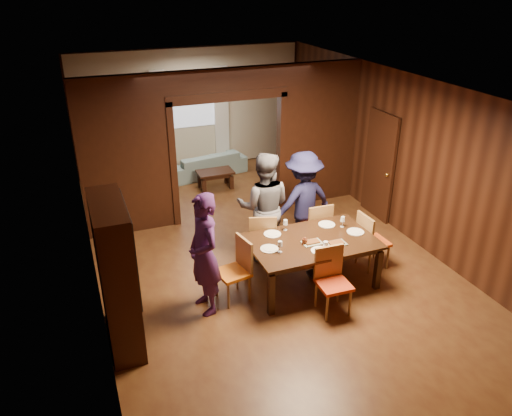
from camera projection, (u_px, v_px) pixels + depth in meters
name	position (u px, v px, depth m)	size (l,w,h in m)	color
floor	(259.00, 251.00, 8.79)	(9.00, 9.00, 0.00)	#4E2716
ceiling	(260.00, 85.00, 7.54)	(5.50, 9.00, 0.02)	silver
room_walls	(224.00, 138.00, 9.73)	(5.52, 9.01, 2.90)	black
person_purple	(204.00, 255.00, 6.91)	(0.66, 0.43, 1.81)	#451E59
person_grey	(264.00, 207.00, 8.21)	(0.92, 0.71, 1.89)	#535259
person_navy	(303.00, 201.00, 8.57)	(1.14, 0.66, 1.77)	#17173B
sofa	(206.00, 164.00, 11.96)	(1.89, 0.74, 0.55)	#80A3A8
serving_bowl	(318.00, 234.00, 7.68)	(0.29, 0.29, 0.07)	black
dining_table	(311.00, 261.00, 7.74)	(1.93, 1.20, 0.76)	black
coffee_table	(215.00, 179.00, 11.26)	(0.80, 0.50, 0.40)	black
chair_left	(233.00, 271.00, 7.31)	(0.44, 0.44, 0.97)	orange
chair_right	(374.00, 240.00, 8.14)	(0.44, 0.44, 0.97)	#E24F15
chair_far_l	(262.00, 238.00, 8.20)	(0.44, 0.44, 0.97)	#D24113
chair_far_r	(315.00, 227.00, 8.55)	(0.44, 0.44, 0.97)	red
chair_near	(334.00, 283.00, 7.03)	(0.44, 0.44, 0.97)	red
hutch	(116.00, 275.00, 6.27)	(0.40, 1.20, 2.00)	black
door_right	(379.00, 166.00, 9.64)	(0.06, 0.90, 2.10)	black
window_far	(190.00, 100.00, 11.79)	(1.20, 0.03, 1.30)	silver
curtain_left	(161.00, 122.00, 11.70)	(0.35, 0.06, 2.40)	white
curtain_right	(222.00, 116.00, 12.20)	(0.35, 0.06, 2.40)	white
plate_left	(269.00, 249.00, 7.33)	(0.27, 0.27, 0.01)	silver
plate_far_l	(272.00, 234.00, 7.74)	(0.27, 0.27, 0.01)	white
plate_far_r	(327.00, 224.00, 8.03)	(0.27, 0.27, 0.01)	white
plate_right	(355.00, 232.00, 7.81)	(0.27, 0.27, 0.01)	white
plate_near	(320.00, 251.00, 7.28)	(0.27, 0.27, 0.01)	silver
platter_a	(312.00, 242.00, 7.49)	(0.30, 0.20, 0.04)	gray
platter_b	(336.00, 243.00, 7.46)	(0.30, 0.20, 0.04)	slate
wineglass_left	(280.00, 247.00, 7.22)	(0.08, 0.08, 0.18)	silver
wineglass_far	(285.00, 225.00, 7.83)	(0.08, 0.08, 0.18)	silver
wineglass_right	(343.00, 222.00, 7.94)	(0.08, 0.08, 0.18)	silver
tumbler	(326.00, 246.00, 7.28)	(0.07, 0.07, 0.14)	white
condiment_jar	(305.00, 241.00, 7.45)	(0.08, 0.08, 0.11)	#522413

